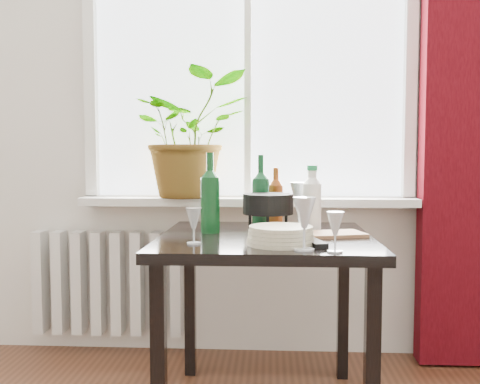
# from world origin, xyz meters

# --- Properties ---
(window) EXTENTS (1.72, 0.08, 1.62)m
(window) POSITION_xyz_m (0.00, 2.22, 1.60)
(window) COLOR white
(window) RESTS_ON ground
(windowsill) EXTENTS (1.72, 0.20, 0.04)m
(windowsill) POSITION_xyz_m (0.00, 2.15, 0.82)
(windowsill) COLOR white
(windowsill) RESTS_ON ground
(curtain) EXTENTS (0.50, 0.12, 2.56)m
(curtain) POSITION_xyz_m (1.12, 2.12, 1.30)
(curtain) COLOR #38050A
(curtain) RESTS_ON ground
(radiator) EXTENTS (0.80, 0.10, 0.55)m
(radiator) POSITION_xyz_m (-0.75, 2.18, 0.38)
(radiator) COLOR silver
(radiator) RESTS_ON ground
(table) EXTENTS (0.85, 0.85, 0.74)m
(table) POSITION_xyz_m (0.10, 1.55, 0.65)
(table) COLOR black
(table) RESTS_ON ground
(potted_plant) EXTENTS (0.73, 0.69, 0.64)m
(potted_plant) POSITION_xyz_m (-0.30, 2.14, 1.17)
(potted_plant) COLOR #3A661B
(potted_plant) RESTS_ON windowsill
(wine_bottle_left) EXTENTS (0.10, 0.10, 0.34)m
(wine_bottle_left) POSITION_xyz_m (-0.13, 1.61, 0.91)
(wine_bottle_left) COLOR #0B3C17
(wine_bottle_left) RESTS_ON table
(wine_bottle_right) EXTENTS (0.10, 0.10, 0.33)m
(wine_bottle_right) POSITION_xyz_m (0.08, 1.75, 0.90)
(wine_bottle_right) COLOR #0C411E
(wine_bottle_right) RESTS_ON table
(bottle_amber) EXTENTS (0.08, 0.08, 0.27)m
(bottle_amber) POSITION_xyz_m (0.14, 1.83, 0.88)
(bottle_amber) COLOR maroon
(bottle_amber) RESTS_ON table
(cleaning_bottle) EXTENTS (0.09, 0.09, 0.28)m
(cleaning_bottle) POSITION_xyz_m (0.30, 1.71, 0.88)
(cleaning_bottle) COLOR white
(cleaning_bottle) RESTS_ON table
(wineglass_front_right) EXTENTS (0.10, 0.10, 0.19)m
(wineglass_front_right) POSITION_xyz_m (0.23, 1.21, 0.83)
(wineglass_front_right) COLOR silver
(wineglass_front_right) RESTS_ON table
(wineglass_far_right) EXTENTS (0.07, 0.07, 0.14)m
(wineglass_far_right) POSITION_xyz_m (0.34, 1.18, 0.81)
(wineglass_far_right) COLOR white
(wineglass_far_right) RESTS_ON table
(wineglass_back_center) EXTENTS (0.11, 0.11, 0.21)m
(wineglass_back_center) POSITION_xyz_m (0.25, 1.82, 0.84)
(wineglass_back_center) COLOR silver
(wineglass_back_center) RESTS_ON table
(wineglass_back_left) EXTENTS (0.08, 0.08, 0.18)m
(wineglass_back_left) POSITION_xyz_m (-0.15, 1.76, 0.83)
(wineglass_back_left) COLOR silver
(wineglass_back_left) RESTS_ON table
(wineglass_front_left) EXTENTS (0.07, 0.07, 0.13)m
(wineglass_front_left) POSITION_xyz_m (-0.16, 1.32, 0.81)
(wineglass_front_left) COLOR #B2BCC0
(wineglass_front_left) RESTS_ON table
(plate_stack) EXTENTS (0.29, 0.29, 0.07)m
(plate_stack) POSITION_xyz_m (0.16, 1.32, 0.77)
(plate_stack) COLOR beige
(plate_stack) RESTS_ON table
(fondue_pot) EXTENTS (0.28, 0.25, 0.16)m
(fondue_pot) POSITION_xyz_m (0.11, 1.62, 0.82)
(fondue_pot) COLOR black
(fondue_pot) RESTS_ON table
(tv_remote) EXTENTS (0.09, 0.17, 0.02)m
(tv_remote) POSITION_xyz_m (0.28, 1.32, 0.75)
(tv_remote) COLOR black
(tv_remote) RESTS_ON table
(cutting_board) EXTENTS (0.28, 0.22, 0.01)m
(cutting_board) POSITION_xyz_m (0.37, 1.55, 0.75)
(cutting_board) COLOR #AA754D
(cutting_board) RESTS_ON table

